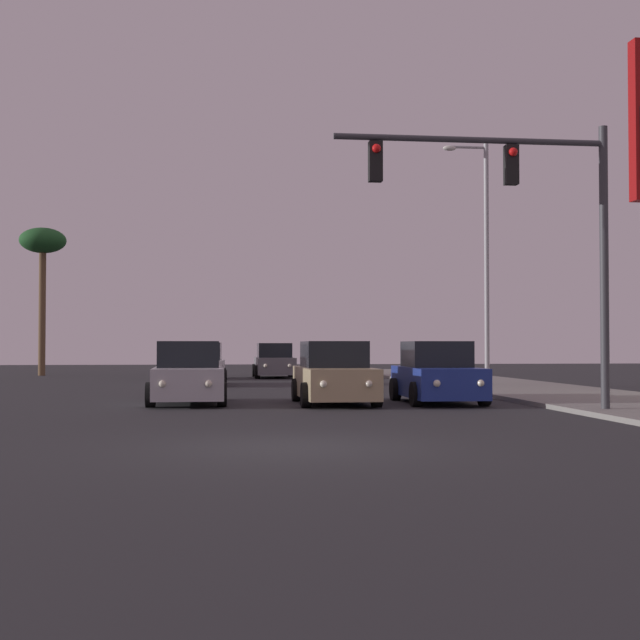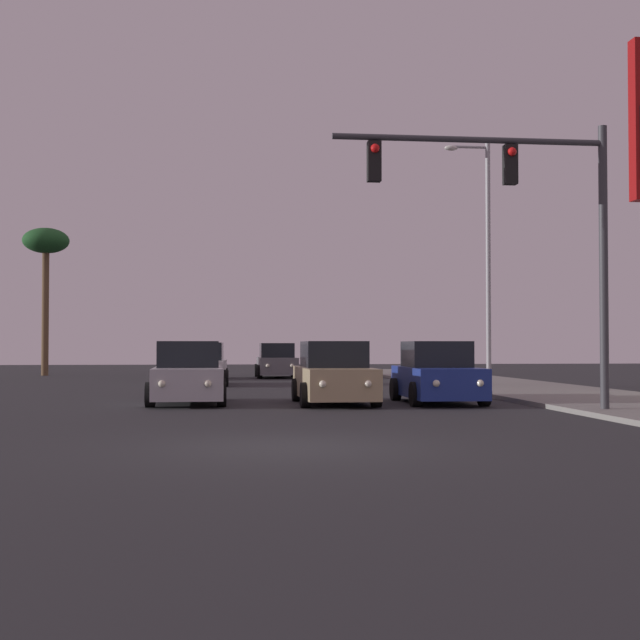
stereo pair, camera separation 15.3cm
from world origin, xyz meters
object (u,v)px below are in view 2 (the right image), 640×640
at_px(car_black, 199,363).
at_px(car_silver, 188,375).
at_px(car_white, 202,366).
at_px(palm_tree_far, 46,248).
at_px(car_blue, 437,375).
at_px(car_grey, 277,362).
at_px(car_tan, 334,376).
at_px(traffic_light_mast, 529,209).
at_px(street_lamp, 485,250).

relative_size(car_black, car_silver, 1.00).
bearing_deg(car_silver, car_white, -92.01).
height_order(car_white, car_black, same).
height_order(car_silver, palm_tree_far, palm_tree_far).
bearing_deg(car_white, car_blue, 121.37).
bearing_deg(palm_tree_far, car_grey, -20.22).
bearing_deg(car_tan, car_white, -73.37).
distance_m(car_blue, car_black, 19.78).
bearing_deg(palm_tree_far, car_tan, -63.31).
xyz_separation_m(car_tan, car_silver, (-3.89, 0.60, 0.00)).
relative_size(car_black, palm_tree_far, 0.56).
bearing_deg(traffic_light_mast, car_black, 109.20).
bearing_deg(car_silver, palm_tree_far, -71.90).
xyz_separation_m(car_white, traffic_light_mast, (7.66, -16.02, 3.91)).
xyz_separation_m(car_blue, traffic_light_mast, (1.09, -4.22, 3.91)).
bearing_deg(palm_tree_far, street_lamp, -39.51).
height_order(car_tan, traffic_light_mast, traffic_light_mast).
distance_m(car_silver, palm_tree_far, 25.56).
relative_size(car_grey, car_tan, 1.00).
relative_size(car_tan, car_silver, 1.00).
bearing_deg(traffic_light_mast, palm_tree_far, 119.58).
xyz_separation_m(car_grey, car_black, (-3.73, -1.10, 0.00)).
distance_m(car_blue, car_tan, 2.83).
xyz_separation_m(car_grey, traffic_light_mast, (4.20, -23.88, 3.91)).
xyz_separation_m(car_tan, traffic_light_mast, (3.93, -4.17, 3.91)).
bearing_deg(traffic_light_mast, car_grey, 99.97).
relative_size(car_black, traffic_light_mast, 0.67).
xyz_separation_m(car_white, car_grey, (3.46, 7.86, 0.00)).
xyz_separation_m(car_blue, car_silver, (-6.73, 0.55, 0.00)).
bearing_deg(car_black, palm_tree_far, -32.29).
xyz_separation_m(car_tan, street_lamp, (6.76, 8.51, 4.36)).
relative_size(car_blue, traffic_light_mast, 0.67).
distance_m(car_white, street_lamp, 11.84).
xyz_separation_m(traffic_light_mast, street_lamp, (2.84, 12.68, 0.44)).
height_order(car_black, street_lamp, street_lamp).
relative_size(car_blue, car_black, 1.00).
bearing_deg(car_silver, car_grey, -101.90).
xyz_separation_m(car_grey, palm_tree_far, (-11.83, 4.36, 5.91)).
bearing_deg(street_lamp, car_black, 136.83).
relative_size(car_grey, car_silver, 1.00).
distance_m(car_grey, palm_tree_far, 13.92).
xyz_separation_m(car_blue, palm_tree_far, (-14.93, 24.02, 5.91)).
xyz_separation_m(car_white, car_tan, (3.73, -11.85, 0.00)).
distance_m(car_silver, street_lamp, 13.97).
bearing_deg(palm_tree_far, car_white, -55.59).
bearing_deg(car_white, car_tan, 109.75).
bearing_deg(car_silver, street_lamp, -144.57).
bearing_deg(car_tan, palm_tree_far, -64.15).
bearing_deg(street_lamp, car_white, 162.36).
bearing_deg(car_white, street_lamp, 164.64).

